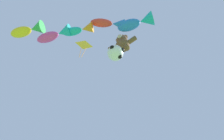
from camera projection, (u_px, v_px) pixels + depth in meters
The scene contains 8 objects.
teddy_bear_kite at pixel (122, 44), 14.66m from camera, with size 2.09×0.92×2.12m.
soccer_ball_kite at pixel (115, 53), 13.60m from camera, with size 1.12×1.11×1.03m.
fish_kite_cobalt at pixel (138, 23), 13.74m from camera, with size 2.37×1.14×0.93m.
fish_kite_crimson at pixel (110, 24), 13.92m from camera, with size 2.19×1.63×0.70m.
fish_kite_teal at pixel (80, 30), 13.61m from camera, with size 2.01×1.03×0.68m.
fish_kite_magenta at pixel (56, 35), 13.83m from camera, with size 2.38×1.01×0.81m.
fish_kite_goldfin at pixel (29, 30), 14.16m from camera, with size 2.34×1.22×0.88m.
diamond_kite at pixel (84, 46), 17.35m from camera, with size 1.10×0.98×3.29m.
Camera 1 is at (2.26, 0.17, 0.85)m, focal length 35.00 mm.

